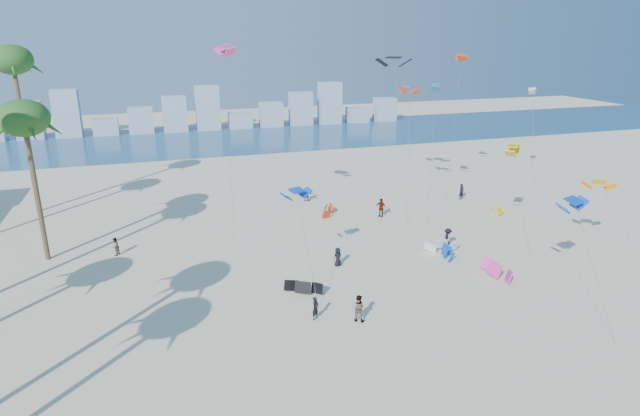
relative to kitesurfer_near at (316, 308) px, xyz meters
name	(u,v)px	position (x,y,z in m)	size (l,w,h in m)	color
ground	(358,383)	(0.17, -7.05, -0.79)	(220.00, 220.00, 0.00)	beige
ocean	(207,139)	(0.17, 64.95, -0.78)	(220.00, 220.00, 0.00)	navy
kitesurfer_near	(316,308)	(0.00, 0.00, 0.00)	(0.57, 0.38, 1.57)	black
kitesurfer_mid	(358,308)	(2.56, -1.03, 0.13)	(0.89, 0.69, 1.82)	gray
kitesurfers_far	(355,219)	(8.73, 15.34, 0.08)	(37.08, 18.40, 1.93)	black
grounded_kites	(415,247)	(11.38, 8.04, -0.32)	(26.75, 21.25, 1.05)	black
flying_kites	(432,98)	(15.64, 14.43, 11.37)	(38.04, 32.46, 17.40)	blue
distant_skyline	(194,114)	(-1.02, 74.95, 2.30)	(85.00, 3.00, 8.40)	#9EADBF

